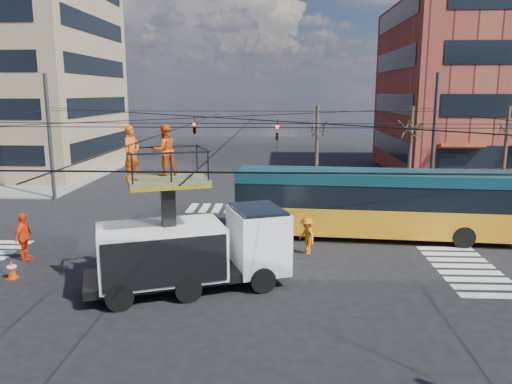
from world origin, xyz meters
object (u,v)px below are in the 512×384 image
(city_bus, at_px, (373,202))
(worker_ground, at_px, (24,237))
(utility_truck, at_px, (192,234))
(flagger, at_px, (307,236))
(traffic_cone, at_px, (12,269))

(city_bus, relative_size, worker_ground, 6.64)
(utility_truck, height_order, city_bus, utility_truck)
(utility_truck, distance_m, city_bus, 10.01)
(worker_ground, height_order, flagger, worker_ground)
(utility_truck, bearing_deg, traffic_cone, 155.23)
(utility_truck, relative_size, flagger, 4.60)
(city_bus, relative_size, traffic_cone, 18.58)
(traffic_cone, distance_m, worker_ground, 2.22)
(city_bus, distance_m, worker_ground, 15.50)
(worker_ground, relative_size, flagger, 1.23)
(city_bus, xyz_separation_m, flagger, (-3.26, -2.64, -0.93))
(utility_truck, bearing_deg, flagger, 23.17)
(city_bus, height_order, worker_ground, city_bus)
(city_bus, bearing_deg, flagger, -136.12)
(traffic_cone, bearing_deg, city_bus, 23.11)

